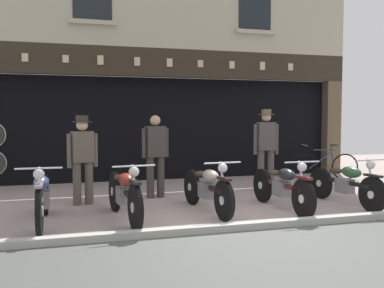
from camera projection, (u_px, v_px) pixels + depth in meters
The scene contains 13 objects.
ground at pixel (286, 254), 5.26m from camera, with size 21.97×22.00×0.18m.
shop_facade at pixel (153, 115), 12.82m from camera, with size 10.27×4.42×5.92m.
motorcycle_left at pixel (42, 196), 6.52m from camera, with size 0.62×2.01×0.93m.
motorcycle_center_left at pixel (124, 193), 6.78m from camera, with size 0.62×2.11×0.93m.
motorcycle_center at pixel (207, 187), 7.37m from camera, with size 0.62×2.03×0.91m.
motorcycle_center_right at pixel (282, 186), 7.55m from camera, with size 0.62×2.06×0.91m.
motorcycle_right at pixel (346, 183), 7.94m from camera, with size 0.62×1.97×0.90m.
salesman_left at pixel (83, 155), 7.97m from camera, with size 0.55×0.36×1.64m.
shopkeeper_center at pixel (155, 152), 8.65m from camera, with size 0.55×0.28×1.64m.
salesman_right at pixel (266, 146), 9.44m from camera, with size 0.56×0.34×1.77m.
advert_board_near at pixel (227, 110), 11.73m from camera, with size 0.70×0.03×1.07m.
advert_board_far at pixel (268, 110), 12.08m from camera, with size 0.67×0.03×0.96m.
leaning_bicycle at pixel (325, 165), 11.18m from camera, with size 1.68×0.63×0.93m.
Camera 1 is at (-2.55, -5.61, 1.62)m, focal length 40.84 mm.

